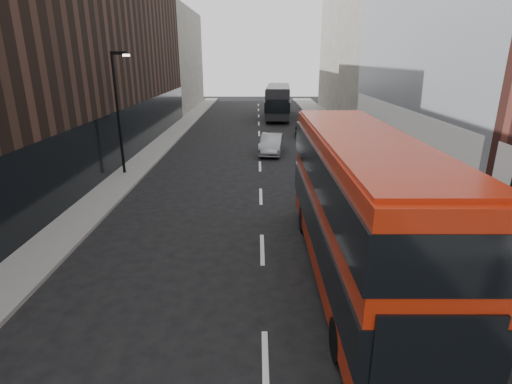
{
  "coord_description": "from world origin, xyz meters",
  "views": [
    {
      "loc": [
        -0.2,
        -5.45,
        6.8
      ],
      "look_at": [
        -0.23,
        7.3,
        2.5
      ],
      "focal_mm": 28.0,
      "sensor_mm": 36.0,
      "label": 1
    }
  ],
  "objects_px": {
    "car_b": "(271,144)",
    "red_bus": "(358,202)",
    "grey_bus": "(278,101)",
    "car_c": "(305,128)",
    "car_a": "(334,174)",
    "street_lamp": "(119,105)"
  },
  "relations": [
    {
      "from": "car_a",
      "to": "car_b",
      "type": "xyz_separation_m",
      "value": [
        -3.14,
        8.12,
        -0.02
      ]
    },
    {
      "from": "street_lamp",
      "to": "car_b",
      "type": "xyz_separation_m",
      "value": [
        9.1,
        5.79,
        -3.46
      ]
    },
    {
      "from": "car_a",
      "to": "car_c",
      "type": "height_order",
      "value": "car_a"
    },
    {
      "from": "street_lamp",
      "to": "grey_bus",
      "type": "height_order",
      "value": "street_lamp"
    },
    {
      "from": "street_lamp",
      "to": "car_b",
      "type": "distance_m",
      "value": 11.33
    },
    {
      "from": "grey_bus",
      "to": "car_a",
      "type": "xyz_separation_m",
      "value": [
        1.74,
        -26.84,
        -1.25
      ]
    },
    {
      "from": "car_b",
      "to": "car_c",
      "type": "height_order",
      "value": "car_b"
    },
    {
      "from": "grey_bus",
      "to": "car_b",
      "type": "height_order",
      "value": "grey_bus"
    },
    {
      "from": "red_bus",
      "to": "car_a",
      "type": "height_order",
      "value": "red_bus"
    },
    {
      "from": "car_a",
      "to": "car_b",
      "type": "height_order",
      "value": "car_a"
    },
    {
      "from": "red_bus",
      "to": "car_b",
      "type": "distance_m",
      "value": 18.01
    },
    {
      "from": "car_c",
      "to": "car_a",
      "type": "bearing_deg",
      "value": -85.48
    },
    {
      "from": "car_b",
      "to": "red_bus",
      "type": "bearing_deg",
      "value": -76.69
    },
    {
      "from": "car_a",
      "to": "car_c",
      "type": "bearing_deg",
      "value": 88.22
    },
    {
      "from": "street_lamp",
      "to": "red_bus",
      "type": "height_order",
      "value": "street_lamp"
    },
    {
      "from": "car_c",
      "to": "car_b",
      "type": "bearing_deg",
      "value": -108.99
    },
    {
      "from": "red_bus",
      "to": "car_c",
      "type": "bearing_deg",
      "value": 86.97
    },
    {
      "from": "street_lamp",
      "to": "car_c",
      "type": "xyz_separation_m",
      "value": [
        12.42,
        13.18,
        -3.56
      ]
    },
    {
      "from": "street_lamp",
      "to": "grey_bus",
      "type": "distance_m",
      "value": 26.75
    },
    {
      "from": "street_lamp",
      "to": "car_a",
      "type": "relative_size",
      "value": 1.61
    },
    {
      "from": "grey_bus",
      "to": "car_b",
      "type": "distance_m",
      "value": 18.81
    },
    {
      "from": "street_lamp",
      "to": "red_bus",
      "type": "xyz_separation_m",
      "value": [
        11.12,
        -12.01,
        -1.57
      ]
    }
  ]
}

